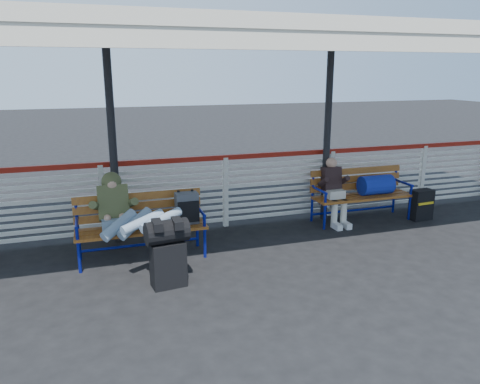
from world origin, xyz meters
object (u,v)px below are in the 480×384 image
object	(u,v)px
traveler_man	(132,218)
bench_left	(154,217)
bench_right	(368,187)
suitcase_side	(421,205)
luggage_stack	(168,251)
companion_person	(334,190)

from	to	relation	value
traveler_man	bench_left	bearing A→B (deg)	45.65
bench_right	suitcase_side	xyz separation A→B (m)	(0.92, -0.30, -0.32)
luggage_stack	bench_right	xyz separation A→B (m)	(3.83, 1.56, 0.13)
companion_person	suitcase_side	world-z (taller)	companion_person
bench_left	suitcase_side	world-z (taller)	bench_left
suitcase_side	bench_left	bearing A→B (deg)	178.07
traveler_man	companion_person	bearing A→B (deg)	13.92
suitcase_side	luggage_stack	bearing A→B (deg)	-169.82
companion_person	traveler_man	bearing A→B (deg)	-166.08
traveler_man	bench_right	bearing A→B (deg)	11.82
bench_left	companion_person	world-z (taller)	companion_person
luggage_stack	traveler_man	distance (m)	0.81
bench_right	suitcase_side	size ratio (longest dim) A/B	3.28
bench_left	traveler_man	xyz separation A→B (m)	(-0.34, -0.35, 0.12)
luggage_stack	traveler_man	size ratio (longest dim) A/B	0.52
luggage_stack	companion_person	xyz separation A→B (m)	(3.16, 1.55, 0.13)
traveler_man	suitcase_side	bearing A→B (deg)	6.38
luggage_stack	bench_left	world-z (taller)	bench_left
bench_left	companion_person	size ratio (longest dim) A/B	1.57
bench_right	companion_person	world-z (taller)	companion_person
companion_person	luggage_stack	bearing A→B (deg)	-153.78
bench_right	companion_person	xyz separation A→B (m)	(-0.68, -0.01, 0.00)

